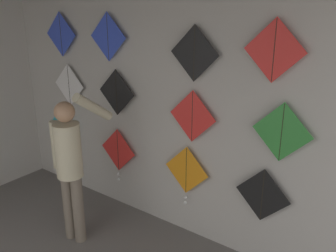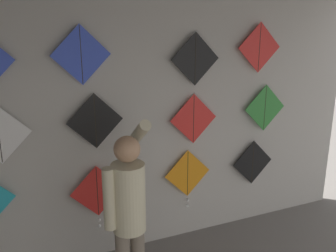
{
  "view_description": "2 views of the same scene",
  "coord_description": "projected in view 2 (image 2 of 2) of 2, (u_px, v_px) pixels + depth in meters",
  "views": [
    {
      "loc": [
        2.54,
        0.92,
        2.59
      ],
      "look_at": [
        0.44,
        3.76,
        1.36
      ],
      "focal_mm": 40.0,
      "sensor_mm": 36.0,
      "label": 1
    },
    {
      "loc": [
        -1.22,
        0.52,
        2.49
      ],
      "look_at": [
        0.17,
        3.76,
        1.46
      ],
      "focal_mm": 40.0,
      "sensor_mm": 36.0,
      "label": 2
    }
  ],
  "objects": [
    {
      "name": "kite_11",
      "position": [
        259.0,
        48.0,
        4.14
      ],
      "size": [
        0.55,
        0.01,
        0.55
      ],
      "color": "red"
    },
    {
      "name": "shopkeeper",
      "position": [
        129.0,
        209.0,
        3.08
      ],
      "size": [
        0.43,
        0.62,
        1.71
      ],
      "rotation": [
        0.0,
        0.0,
        0.13
      ],
      "color": "#726656",
      "rests_on": "ground"
    },
    {
      "name": "kite_9",
      "position": [
        81.0,
        55.0,
        3.4
      ],
      "size": [
        0.55,
        0.01,
        0.55
      ],
      "color": "blue"
    },
    {
      "name": "back_panel",
      "position": [
        141.0,
        125.0,
        3.91
      ],
      "size": [
        5.36,
        0.06,
        2.8
      ],
      "primitive_type": "cube",
      "color": "#BCB7AD",
      "rests_on": "ground"
    },
    {
      "name": "kite_5",
      "position": [
        95.0,
        121.0,
        3.61
      ],
      "size": [
        0.55,
        0.01,
        0.55
      ],
      "color": "black"
    },
    {
      "name": "kite_3",
      "position": [
        253.0,
        162.0,
        4.53
      ],
      "size": [
        0.55,
        0.01,
        0.55
      ],
      "color": "black"
    },
    {
      "name": "kite_10",
      "position": [
        195.0,
        59.0,
        3.86
      ],
      "size": [
        0.55,
        0.01,
        0.55
      ],
      "color": "black"
    },
    {
      "name": "kite_6",
      "position": [
        194.0,
        119.0,
        4.04
      ],
      "size": [
        0.55,
        0.01,
        0.55
      ],
      "color": "red"
    },
    {
      "name": "kite_7",
      "position": [
        265.0,
        108.0,
        4.39
      ],
      "size": [
        0.55,
        0.01,
        0.55
      ],
      "color": "#338C38"
    },
    {
      "name": "kite_1",
      "position": [
        97.0,
        193.0,
        3.82
      ],
      "size": [
        0.55,
        0.04,
        0.69
      ],
      "color": "red"
    },
    {
      "name": "kite_2",
      "position": [
        188.0,
        175.0,
        4.2
      ],
      "size": [
        0.55,
        0.04,
        0.69
      ],
      "color": "orange"
    }
  ]
}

